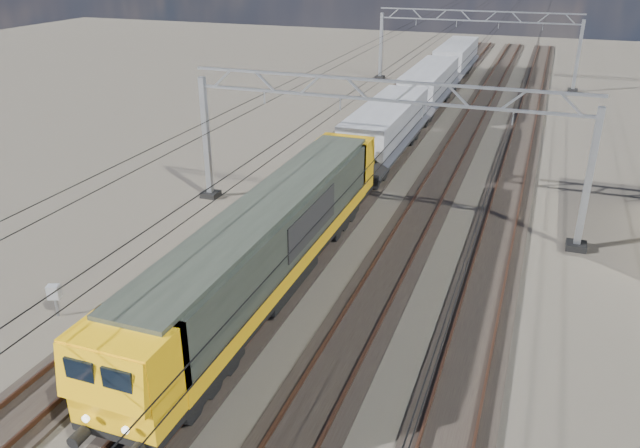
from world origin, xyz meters
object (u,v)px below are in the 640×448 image
(catenary_gantry_mid, at_px, (379,146))
(locomotive, at_px, (271,240))
(catenary_gantry_far, at_px, (475,45))
(trackside_cabinet, at_px, (54,293))
(hopper_wagon_mid, at_px, (429,85))
(hopper_wagon_third, at_px, (456,58))
(hopper_wagon_lead, at_px, (386,128))

(catenary_gantry_mid, xyz_separation_m, locomotive, (-2.00, -8.35, -1.58))
(locomotive, bearing_deg, catenary_gantry_mid, 76.53)
(catenary_gantry_far, xyz_separation_m, locomotive, (-2.00, -44.35, -1.58))
(locomotive, height_order, trackside_cabinet, locomotive)
(catenary_gantry_far, distance_m, hopper_wagon_mid, 12.72)
(hopper_wagon_third, bearing_deg, hopper_wagon_mid, -90.00)
(catenary_gantry_mid, relative_size, hopper_wagon_mid, 1.53)
(catenary_gantry_mid, xyz_separation_m, catenary_gantry_far, (0.00, 36.00, 0.00))
(locomotive, distance_m, hopper_wagon_third, 46.10)
(locomotive, relative_size, hopper_wagon_mid, 1.62)
(locomotive, relative_size, trackside_cabinet, 16.24)
(hopper_wagon_lead, relative_size, hopper_wagon_third, 1.00)
(catenary_gantry_mid, bearing_deg, catenary_gantry_far, 90.00)
(catenary_gantry_mid, bearing_deg, hopper_wagon_third, 93.03)
(catenary_gantry_mid, xyz_separation_m, hopper_wagon_lead, (-2.00, 9.35, -1.67))
(hopper_wagon_mid, height_order, hopper_wagon_third, same)
(hopper_wagon_mid, relative_size, trackside_cabinet, 10.01)
(hopper_wagon_lead, bearing_deg, hopper_wagon_third, 90.00)
(hopper_wagon_third, distance_m, trackside_cabinet, 50.99)
(catenary_gantry_mid, relative_size, hopper_wagon_lead, 1.53)
(catenary_gantry_mid, bearing_deg, hopper_wagon_lead, 102.08)
(catenary_gantry_far, height_order, hopper_wagon_lead, catenary_gantry_far)
(locomotive, height_order, hopper_wagon_third, locomotive)
(catenary_gantry_mid, distance_m, trackside_cabinet, 15.82)
(hopper_wagon_lead, xyz_separation_m, trackside_cabinet, (-6.88, -22.11, -1.24))
(hopper_wagon_lead, relative_size, hopper_wagon_mid, 1.00)
(locomotive, bearing_deg, hopper_wagon_third, 90.00)
(locomotive, distance_m, hopper_wagon_lead, 17.70)
(catenary_gantry_mid, height_order, hopper_wagon_lead, catenary_gantry_mid)
(trackside_cabinet, bearing_deg, hopper_wagon_third, 61.96)
(catenary_gantry_far, relative_size, trackside_cabinet, 15.32)
(hopper_wagon_mid, bearing_deg, hopper_wagon_lead, -90.00)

